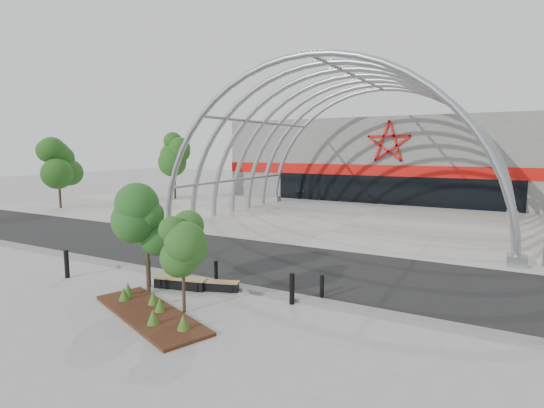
{
  "coord_description": "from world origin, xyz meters",
  "views": [
    {
      "loc": [
        9.25,
        -12.92,
        5.16
      ],
      "look_at": [
        0.0,
        4.0,
        2.6
      ],
      "focal_mm": 28.0,
      "sensor_mm": 36.0,
      "label": 1
    }
  ],
  "objects": [
    {
      "name": "bollard_2",
      "position": [
        -0.19,
        -0.13,
        0.44
      ],
      "size": [
        0.14,
        0.14,
        0.88
      ],
      "primitive_type": "cylinder",
      "color": "black",
      "rests_on": "ground"
    },
    {
      "name": "arena_building",
      "position": [
        0.0,
        33.45,
        3.99
      ],
      "size": [
        34.0,
        15.24,
        8.0
      ],
      "color": "slate",
      "rests_on": "ground"
    },
    {
      "name": "bollard_1",
      "position": [
        -2.17,
        -1.67,
        0.52
      ],
      "size": [
        0.17,
        0.17,
        1.04
      ],
      "primitive_type": "cylinder",
      "color": "black",
      "rests_on": "ground"
    },
    {
      "name": "kerb",
      "position": [
        0.0,
        -0.25,
        0.06
      ],
      "size": [
        60.0,
        0.5,
        0.12
      ],
      "primitive_type": "cube",
      "color": "slate",
      "rests_on": "ground"
    },
    {
      "name": "forecourt",
      "position": [
        0.0,
        15.5,
        0.02
      ],
      "size": [
        60.0,
        17.0,
        0.04
      ],
      "primitive_type": "cube",
      "color": "#A39D94",
      "rests_on": "ground"
    },
    {
      "name": "bg_tree_2",
      "position": [
        -24.0,
        10.0,
        3.86
      ],
      "size": [
        2.55,
        2.55,
        5.38
      ],
      "color": "#2F2013",
      "rests_on": "ground"
    },
    {
      "name": "planting_bed",
      "position": [
        -0.16,
        -3.66,
        0.13
      ],
      "size": [
        5.35,
        3.32,
        0.54
      ],
      "color": "black",
      "rests_on": "ground"
    },
    {
      "name": "bench_0",
      "position": [
        -0.97,
        -1.3,
        0.2
      ],
      "size": [
        2.05,
        0.9,
        0.42
      ],
      "color": "black",
      "rests_on": "ground"
    },
    {
      "name": "ground",
      "position": [
        0.0,
        0.0,
        0.0
      ],
      "size": [
        140.0,
        140.0,
        0.0
      ],
      "primitive_type": "plane",
      "color": "gray",
      "rests_on": "ground"
    },
    {
      "name": "street_tree_1",
      "position": [
        0.65,
        -2.98,
        2.26
      ],
      "size": [
        1.33,
        1.33,
        3.15
      ],
      "color": "#312619",
      "rests_on": "ground"
    },
    {
      "name": "bench_1",
      "position": [
        0.3,
        -0.85,
        0.18
      ],
      "size": [
        1.78,
        0.94,
        0.37
      ],
      "color": "black",
      "rests_on": "ground"
    },
    {
      "name": "street_tree_0",
      "position": [
        -1.59,
        -2.24,
        2.65
      ],
      "size": [
        1.61,
        1.61,
        3.68
      ],
      "color": "#302016",
      "rests_on": "ground"
    },
    {
      "name": "bollard_3",
      "position": [
        3.33,
        -0.7,
        0.53
      ],
      "size": [
        0.17,
        0.17,
        1.06
      ],
      "primitive_type": "cylinder",
      "color": "black",
      "rests_on": "ground"
    },
    {
      "name": "bollard_4",
      "position": [
        4.04,
        0.17,
        0.44
      ],
      "size": [
        0.14,
        0.14,
        0.88
      ],
      "primitive_type": "cylinder",
      "color": "black",
      "rests_on": "ground"
    },
    {
      "name": "bollard_0",
      "position": [
        -5.83,
        -2.43,
        0.57
      ],
      "size": [
        0.18,
        0.18,
        1.13
      ],
      "primitive_type": "cylinder",
      "color": "black",
      "rests_on": "ground"
    },
    {
      "name": "road",
      "position": [
        0.0,
        3.5,
        0.01
      ],
      "size": [
        140.0,
        7.0,
        0.02
      ],
      "primitive_type": "cube",
      "color": "black",
      "rests_on": "ground"
    },
    {
      "name": "bg_tree_0",
      "position": [
        -20.0,
        20.0,
        4.64
      ],
      "size": [
        3.0,
        3.0,
        6.45
      ],
      "color": "#302316",
      "rests_on": "ground"
    },
    {
      "name": "vault_canopy",
      "position": [
        0.0,
        15.5,
        0.02
      ],
      "size": [
        20.8,
        15.8,
        20.36
      ],
      "color": "#959B9F",
      "rests_on": "ground"
    }
  ]
}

